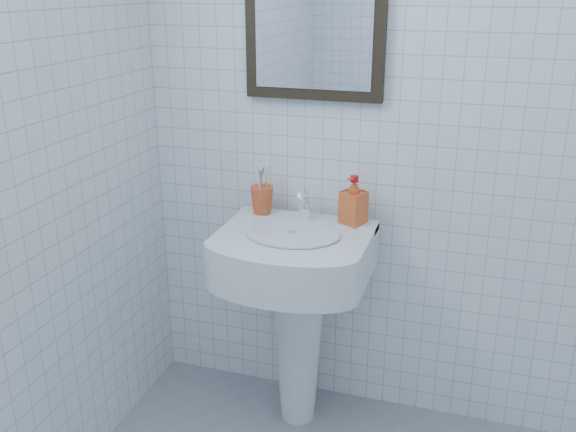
% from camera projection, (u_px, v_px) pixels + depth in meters
% --- Properties ---
extents(wall_back, '(2.20, 0.02, 2.50)m').
position_uv_depth(wall_back, '(441.00, 102.00, 2.19)').
color(wall_back, white).
rests_on(wall_back, ground).
extents(washbasin, '(0.53, 0.39, 0.82)m').
position_uv_depth(washbasin, '(297.00, 295.00, 2.37)').
color(washbasin, white).
rests_on(washbasin, ground).
extents(faucet, '(0.05, 0.11, 0.12)m').
position_uv_depth(faucet, '(305.00, 207.00, 2.35)').
color(faucet, white).
rests_on(faucet, washbasin).
extents(toothbrush_cup, '(0.10, 0.10, 0.10)m').
position_uv_depth(toothbrush_cup, '(262.00, 200.00, 2.41)').
color(toothbrush_cup, '#D04A22').
rests_on(toothbrush_cup, washbasin).
extents(soap_dispenser, '(0.11, 0.11, 0.18)m').
position_uv_depth(soap_dispenser, '(354.00, 200.00, 2.30)').
color(soap_dispenser, '#CB4B13').
rests_on(soap_dispenser, washbasin).
extents(wall_mirror, '(0.50, 0.04, 0.62)m').
position_uv_depth(wall_mirror, '(315.00, 9.00, 2.20)').
color(wall_mirror, black).
rests_on(wall_mirror, wall_back).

